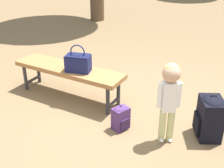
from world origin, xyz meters
TOP-DOWN VIEW (x-y plane):
  - ground_plane at (0.00, 0.00)m, footprint 40.00×40.00m
  - park_bench at (-0.88, 0.16)m, footprint 1.63×0.54m
  - handbag at (-0.69, 0.11)m, footprint 0.35×0.24m
  - child_standing at (0.62, -0.27)m, footprint 0.23×0.19m
  - backpack_large at (1.04, 0.01)m, footprint 0.35×0.39m
  - backpack_small at (0.08, -0.27)m, footprint 0.21×0.23m

SIDE VIEW (x-z plane):
  - ground_plane at x=0.00m, z-range 0.00..0.00m
  - backpack_small at x=0.08m, z-range 0.00..0.32m
  - backpack_large at x=1.04m, z-range 0.00..0.54m
  - park_bench at x=-0.88m, z-range 0.17..0.62m
  - handbag at x=-0.69m, z-range 0.39..0.76m
  - child_standing at x=0.62m, z-range 0.15..1.08m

